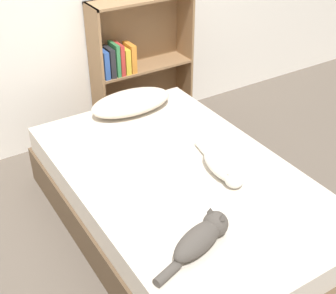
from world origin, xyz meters
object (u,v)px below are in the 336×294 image
(bed, at_px, (181,201))
(bookshelf, at_px, (136,64))
(cat_dark, at_px, (202,237))
(cat_light, at_px, (223,165))
(pillow, at_px, (131,102))

(bed, height_order, bookshelf, bookshelf)
(bed, distance_m, cat_dark, 0.69)
(cat_light, height_order, bookshelf, bookshelf)
(bed, relative_size, bookshelf, 1.84)
(pillow, distance_m, cat_dark, 1.47)
(cat_dark, bearing_deg, cat_light, 25.32)
(cat_light, bearing_deg, pillow, -164.95)
(cat_light, xyz_separation_m, bookshelf, (0.21, 1.47, 0.08))
(bed, bearing_deg, pillow, 82.36)
(bed, distance_m, cat_light, 0.38)
(cat_dark, distance_m, bookshelf, 2.01)
(bed, height_order, pillow, pillow)
(bed, height_order, cat_dark, cat_dark)
(bed, relative_size, cat_light, 3.91)
(bookshelf, bearing_deg, cat_light, -98.30)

